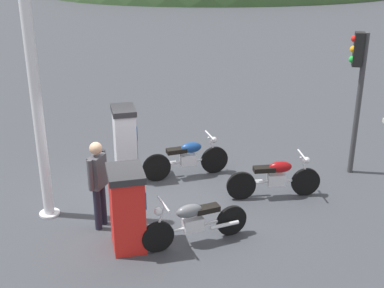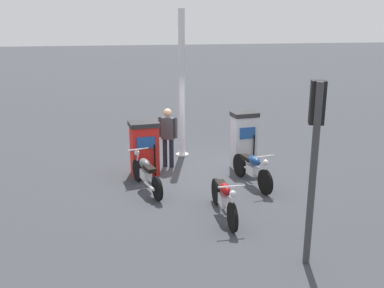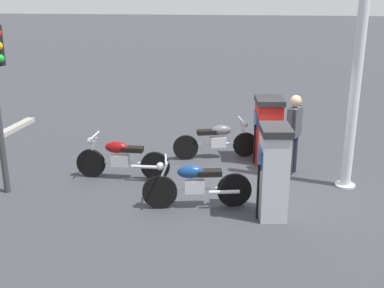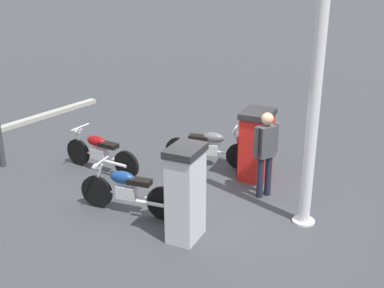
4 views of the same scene
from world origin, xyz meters
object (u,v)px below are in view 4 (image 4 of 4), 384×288
Objects in this scene: motorcycle_extra at (100,152)px; canopy_support_pole at (314,107)px; motorcycle_near_pump at (210,147)px; attendant_person at (266,149)px; fuel_pump_far at (185,193)px; motorcycle_far_pump at (127,190)px; fuel_pump_near at (256,144)px.

canopy_support_pole reaches higher than motorcycle_extra.
motorcycle_near_pump is 1.14× the size of attendant_person.
motorcycle_far_pump is (1.36, -0.18, -0.38)m from fuel_pump_far.
motorcycle_far_pump reaches higher than motorcycle_near_pump.
canopy_support_pole is at bearing -155.27° from motorcycle_far_pump.
motorcycle_far_pump is 2.73m from attendant_person.
fuel_pump_far is at bearing 44.64° from canopy_support_pole.
attendant_person is at bearing 154.52° from motorcycle_near_pump.
attendant_person is (-0.51, -2.10, 0.16)m from fuel_pump_far.
canopy_support_pole is (-4.60, -0.14, 1.69)m from motorcycle_extra.
motorcycle_extra is (1.90, 1.51, 0.00)m from motorcycle_near_pump.
fuel_pump_far is 2.53m from canopy_support_pole.
motorcycle_extra is (1.69, -1.20, -0.01)m from motorcycle_far_pump.
fuel_pump_far is 3.38m from motorcycle_extra.
fuel_pump_near is at bearing -54.74° from attendant_person.
fuel_pump_near is at bearing -154.76° from motorcycle_extra.
fuel_pump_far reaches higher than motorcycle_near_pump.
attendant_person is 0.39× the size of canopy_support_pole.
fuel_pump_near is at bearing -117.27° from motorcycle_far_pump.
motorcycle_near_pump is at bearing -3.64° from fuel_pump_near.
attendant_person reaches higher than motorcycle_near_pump.
fuel_pump_far reaches higher than fuel_pump_near.
attendant_person is (-1.66, 0.79, 0.55)m from motorcycle_near_pump.
motorcycle_near_pump is 2.43m from motorcycle_extra.
motorcycle_near_pump is 0.99× the size of motorcycle_far_pump.
motorcycle_extra is 4.90m from canopy_support_pole.
fuel_pump_far is 2.17m from attendant_person.
canopy_support_pole is at bearing -135.36° from fuel_pump_far.
fuel_pump_near is 0.34× the size of canopy_support_pole.
motorcycle_extra is 3.68m from attendant_person.
motorcycle_near_pump is 0.44× the size of canopy_support_pole.
motorcycle_far_pump is at bearing 45.77° from attendant_person.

